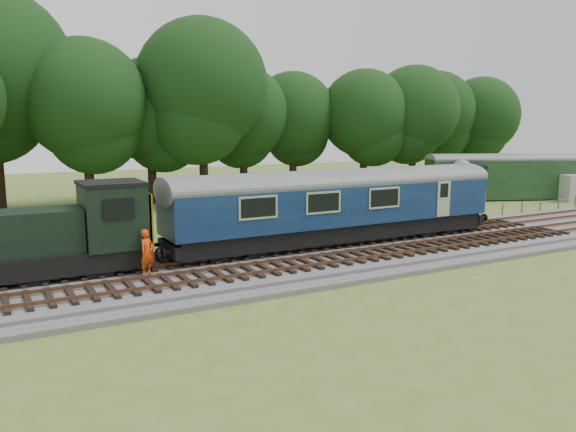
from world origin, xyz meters
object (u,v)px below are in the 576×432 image
worker (147,253)px  dmu_railcar (339,200)px  shunter_loco (42,238)px  parked_coach (514,174)px

worker → dmu_railcar: bearing=-28.9°
worker → shunter_loco: bearing=120.0°
worker → parked_coach: bearing=-19.8°
worker → parked_coach: parked_coach is taller
shunter_loco → worker: size_ratio=4.70×
dmu_railcar → worker: size_ratio=9.52×
dmu_railcar → parked_coach: (24.47, 9.46, -0.44)m
dmu_railcar → worker: (-10.24, -1.53, -1.31)m
shunter_loco → worker: (3.68, -1.53, -0.68)m
dmu_railcar → parked_coach: dmu_railcar is taller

